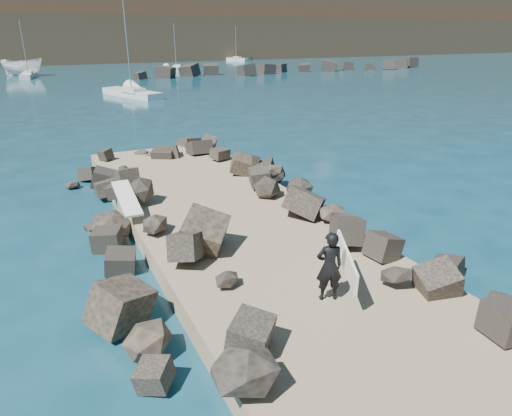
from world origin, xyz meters
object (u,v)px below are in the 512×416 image
object	(u,v)px
surfer_with_board	(332,265)
surfboard_resting	(127,201)
boat_imported	(22,67)
sailboat_d	(176,68)

from	to	relation	value
surfer_with_board	surfboard_resting	bearing A→B (deg)	112.97
surfboard_resting	boat_imported	bearing A→B (deg)	92.24
boat_imported	sailboat_d	bearing A→B (deg)	-55.64
surfer_with_board	boat_imported	bearing A→B (deg)	94.20
surfer_with_board	sailboat_d	size ratio (longest dim) A/B	0.24
surfboard_resting	surfer_with_board	bearing A→B (deg)	-66.81
surfboard_resting	boat_imported	xyz separation A→B (m)	(-2.30, 65.17, 0.24)
boat_imported	sailboat_d	size ratio (longest dim) A/B	0.86
surfboard_resting	surfer_with_board	world-z (taller)	surfer_with_board
boat_imported	sailboat_d	world-z (taller)	sailboat_d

